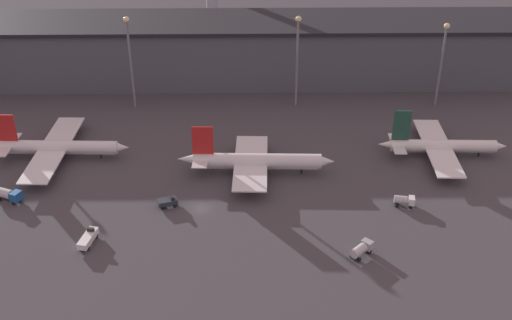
{
  "coord_description": "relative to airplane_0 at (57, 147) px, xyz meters",
  "views": [
    {
      "loc": [
        11.02,
        -125.31,
        85.53
      ],
      "look_at": [
        13.05,
        12.43,
        6.0
      ],
      "focal_mm": 45.0,
      "sensor_mm": 36.0,
      "label": 1
    }
  ],
  "objects": [
    {
      "name": "ground",
      "position": [
        39.84,
        -24.95,
        -3.11
      ],
      "size": [
        600.0,
        600.0,
        0.0
      ],
      "primitive_type": "plane",
      "color": "#423F44"
    },
    {
      "name": "airplane_2",
      "position": [
        102.66,
        -0.48,
        -0.15
      ],
      "size": [
        34.59,
        32.2,
        13.3
      ],
      "rotation": [
        0.0,
        0.0,
        -0.03
      ],
      "color": "white",
      "rests_on": "ground"
    },
    {
      "name": "lamp_post_2",
      "position": [
        65.94,
        31.83,
        14.82
      ],
      "size": [
        1.8,
        1.8,
        28.71
      ],
      "color": "slate",
      "rests_on": "ground"
    },
    {
      "name": "terminal_building",
      "position": [
        39.84,
        54.12,
        7.15
      ],
      "size": [
        221.59,
        27.2,
        20.43
      ],
      "color": "#4C515B",
      "rests_on": "ground"
    },
    {
      "name": "airplane_0",
      "position": [
        0.0,
        0.0,
        0.0
      ],
      "size": [
        38.16,
        36.6,
        12.62
      ],
      "rotation": [
        0.0,
        0.0,
        -0.03
      ],
      "color": "silver",
      "rests_on": "ground"
    },
    {
      "name": "service_vehicle_3",
      "position": [
        31.84,
        -23.72,
        -1.86
      ],
      "size": [
        5.1,
        3.73,
        2.69
      ],
      "rotation": [
        0.0,
        0.0,
        0.3
      ],
      "color": "#282D38",
      "rests_on": "ground"
    },
    {
      "name": "lamp_post_1",
      "position": [
        15.84,
        31.83,
        14.84
      ],
      "size": [
        1.8,
        1.8,
        28.77
      ],
      "color": "slate",
      "rests_on": "ground"
    },
    {
      "name": "lamp_post_3",
      "position": [
        109.78,
        31.83,
        13.54
      ],
      "size": [
        1.8,
        1.8,
        26.36
      ],
      "color": "slate",
      "rests_on": "ground"
    },
    {
      "name": "service_vehicle_0",
      "position": [
        87.8,
        -24.37,
        -1.59
      ],
      "size": [
        5.06,
        3.0,
        2.61
      ],
      "rotation": [
        0.0,
        0.0,
        -0.18
      ],
      "color": "white",
      "rests_on": "ground"
    },
    {
      "name": "service_vehicle_2",
      "position": [
        16.08,
        -37.96,
        -1.72
      ],
      "size": [
        3.54,
        7.2,
        2.93
      ],
      "rotation": [
        0.0,
        0.0,
        1.36
      ],
      "color": "white",
      "rests_on": "ground"
    },
    {
      "name": "service_vehicle_1",
      "position": [
        74.72,
        -42.9,
        -1.5
      ],
      "size": [
        5.6,
        5.6,
        2.75
      ],
      "rotation": [
        0.0,
        0.0,
        0.79
      ],
      "color": "#9EA3A8",
      "rests_on": "ground"
    },
    {
      "name": "service_vehicle_4",
      "position": [
        -6.57,
        -20.77,
        -1.33
      ],
      "size": [
        7.02,
        4.83,
        3.02
      ],
      "rotation": [
        0.0,
        0.0,
        -0.4
      ],
      "color": "#195199",
      "rests_on": "ground"
    },
    {
      "name": "airplane_1",
      "position": [
        52.76,
        -8.74,
        0.31
      ],
      "size": [
        40.38,
        28.27,
        13.18
      ],
      "rotation": [
        0.0,
        0.0,
        -0.03
      ],
      "color": "silver",
      "rests_on": "ground"
    }
  ]
}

